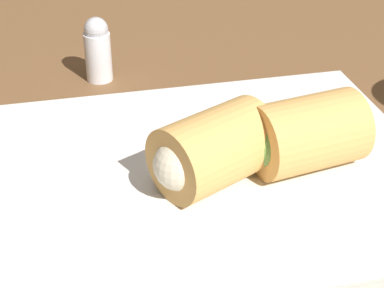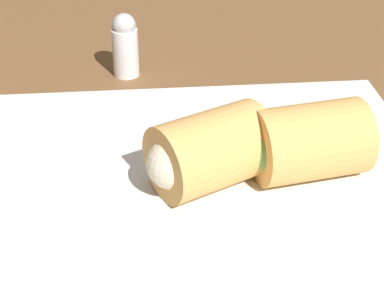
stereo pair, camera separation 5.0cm
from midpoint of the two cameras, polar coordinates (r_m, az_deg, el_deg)
name	(u,v)px [view 1 (the left image)]	position (r cm, az deg, el deg)	size (l,w,h in cm)	color
table_surface	(215,196)	(46.31, -1.01, -4.73)	(180.00, 140.00, 2.00)	brown
serving_plate	(192,178)	(45.07, -3.18, -3.18)	(33.73, 25.74, 1.50)	white
roll_front_left	(301,135)	(43.74, 6.51, 0.69)	(8.61, 6.42, 5.22)	#DBA356
roll_front_right	(208,152)	(41.67, -1.98, -0.81)	(8.90, 7.97, 5.22)	#DBA356
salt_shaker	(98,49)	(60.38, -10.78, 8.22)	(2.45, 2.45, 6.10)	silver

